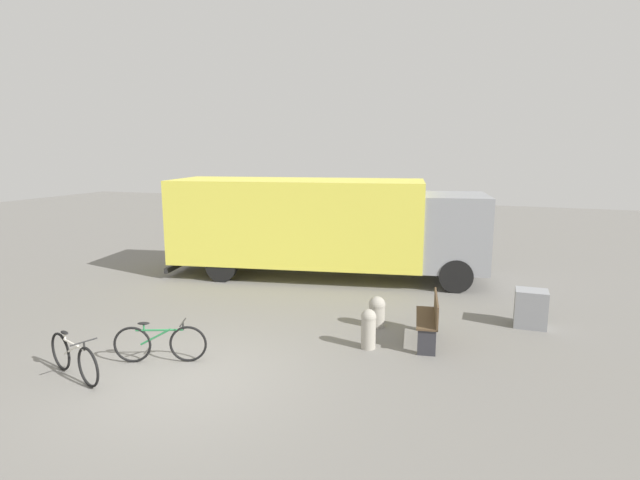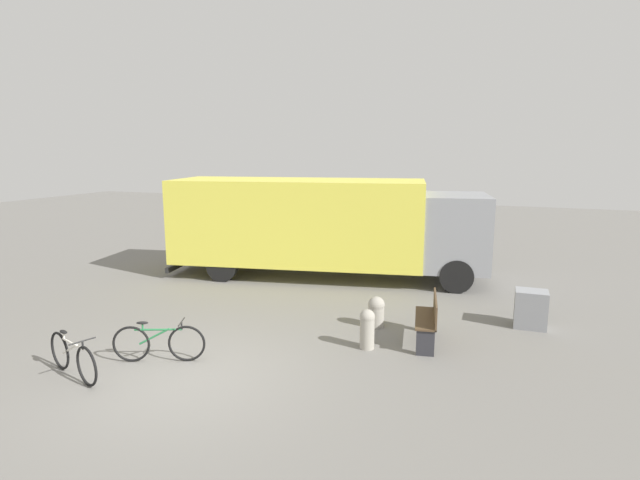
{
  "view_description": "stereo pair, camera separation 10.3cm",
  "coord_description": "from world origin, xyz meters",
  "px_view_note": "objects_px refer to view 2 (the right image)",
  "views": [
    {
      "loc": [
        4.84,
        -6.68,
        3.85
      ],
      "look_at": [
        0.55,
        5.01,
        1.58
      ],
      "focal_mm": 28.0,
      "sensor_mm": 36.0,
      "label": 1
    },
    {
      "loc": [
        4.93,
        -6.64,
        3.85
      ],
      "look_at": [
        0.55,
        5.01,
        1.58
      ],
      "focal_mm": 28.0,
      "sensor_mm": 36.0,
      "label": 2
    }
  ],
  "objects_px": {
    "park_bench": "(429,318)",
    "bollard_near_bench": "(367,327)",
    "bicycle_near": "(73,357)",
    "bicycle_middle": "(159,343)",
    "bollard_far_bench": "(376,311)",
    "delivery_truck": "(323,223)",
    "utility_box": "(531,309)"
  },
  "relations": [
    {
      "from": "park_bench",
      "to": "bollard_near_bench",
      "type": "distance_m",
      "value": 1.3
    },
    {
      "from": "bollard_near_bench",
      "to": "bicycle_near",
      "type": "bearing_deg",
      "value": -145.71
    },
    {
      "from": "bicycle_near",
      "to": "bicycle_middle",
      "type": "bearing_deg",
      "value": 66.61
    },
    {
      "from": "park_bench",
      "to": "bollard_far_bench",
      "type": "xyz_separation_m",
      "value": [
        -1.22,
        0.56,
        -0.17
      ]
    },
    {
      "from": "bicycle_near",
      "to": "bollard_near_bench",
      "type": "xyz_separation_m",
      "value": [
        4.37,
        2.98,
        0.07
      ]
    },
    {
      "from": "delivery_truck",
      "to": "park_bench",
      "type": "relative_size",
      "value": 6.56
    },
    {
      "from": "delivery_truck",
      "to": "utility_box",
      "type": "distance_m",
      "value": 6.48
    },
    {
      "from": "bicycle_middle",
      "to": "bollard_far_bench",
      "type": "distance_m",
      "value": 4.57
    },
    {
      "from": "delivery_truck",
      "to": "park_bench",
      "type": "distance_m",
      "value": 5.9
    },
    {
      "from": "bollard_far_bench",
      "to": "utility_box",
      "type": "xyz_separation_m",
      "value": [
        3.17,
        1.16,
        0.05
      ]
    },
    {
      "from": "bicycle_near",
      "to": "bicycle_middle",
      "type": "relative_size",
      "value": 1.02
    },
    {
      "from": "bicycle_near",
      "to": "delivery_truck",
      "type": "bearing_deg",
      "value": 98.08
    },
    {
      "from": "park_bench",
      "to": "bicycle_middle",
      "type": "height_order",
      "value": "park_bench"
    },
    {
      "from": "bicycle_near",
      "to": "bollard_far_bench",
      "type": "bearing_deg",
      "value": 64.37
    },
    {
      "from": "bollard_near_bench",
      "to": "utility_box",
      "type": "xyz_separation_m",
      "value": [
        3.03,
        2.41,
        -0.02
      ]
    },
    {
      "from": "park_bench",
      "to": "bollard_near_bench",
      "type": "relative_size",
      "value": 1.86
    },
    {
      "from": "park_bench",
      "to": "bicycle_near",
      "type": "relative_size",
      "value": 0.91
    },
    {
      "from": "utility_box",
      "to": "bicycle_near",
      "type": "bearing_deg",
      "value": -143.95
    },
    {
      "from": "park_bench",
      "to": "bicycle_middle",
      "type": "distance_m",
      "value": 5.22
    },
    {
      "from": "bollard_near_bench",
      "to": "bollard_far_bench",
      "type": "distance_m",
      "value": 1.26
    },
    {
      "from": "bollard_far_bench",
      "to": "bicycle_middle",
      "type": "bearing_deg",
      "value": -135.72
    },
    {
      "from": "delivery_truck",
      "to": "bollard_far_bench",
      "type": "height_order",
      "value": "delivery_truck"
    },
    {
      "from": "park_bench",
      "to": "utility_box",
      "type": "relative_size",
      "value": 1.78
    },
    {
      "from": "bicycle_middle",
      "to": "bollard_near_bench",
      "type": "height_order",
      "value": "bollard_near_bench"
    },
    {
      "from": "park_bench",
      "to": "utility_box",
      "type": "xyz_separation_m",
      "value": [
        1.94,
        1.71,
        -0.11
      ]
    },
    {
      "from": "park_bench",
      "to": "bicycle_near",
      "type": "height_order",
      "value": "park_bench"
    },
    {
      "from": "delivery_truck",
      "to": "utility_box",
      "type": "height_order",
      "value": "delivery_truck"
    },
    {
      "from": "bollard_near_bench",
      "to": "bicycle_middle",
      "type": "bearing_deg",
      "value": -150.36
    },
    {
      "from": "delivery_truck",
      "to": "bollard_near_bench",
      "type": "distance_m",
      "value": 5.86
    },
    {
      "from": "delivery_truck",
      "to": "park_bench",
      "type": "bearing_deg",
      "value": -58.45
    },
    {
      "from": "delivery_truck",
      "to": "bicycle_middle",
      "type": "height_order",
      "value": "delivery_truck"
    },
    {
      "from": "utility_box",
      "to": "bollard_near_bench",
      "type": "bearing_deg",
      "value": -141.54
    }
  ]
}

